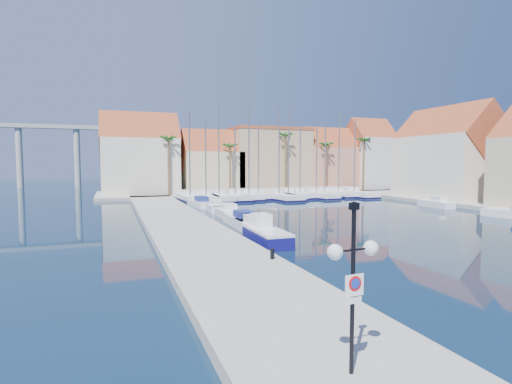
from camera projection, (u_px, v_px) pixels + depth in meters
The scene contains 39 objects.
ground at pixel (354, 250), 25.52m from camera, with size 260.00×260.00×0.00m, color black.
quay_west at pixel (179, 224), 35.09m from camera, with size 6.00×77.00×0.50m, color gray.
shore_north at pixel (252, 192), 73.90m from camera, with size 54.00×16.00×0.50m, color gray.
shore_east at pixel (503, 205), 50.46m from camera, with size 12.00×60.00×0.50m, color gray.
lamp_post at pixel (353, 262), 9.42m from camera, with size 1.41×0.46×4.16m.
bollard at pixel (272, 254), 21.10m from camera, with size 0.22×0.22×0.55m, color black.
fishing_boat at pixel (266, 234), 27.85m from camera, with size 1.98×5.60×1.95m.
motorboat_west_0 at pixel (252, 226), 32.28m from camera, with size 1.96×5.53×1.40m.
motorboat_west_1 at pixel (242, 220), 35.52m from camera, with size 2.06×6.15×1.40m.
motorboat_west_2 at pixel (227, 212), 41.74m from camera, with size 2.08×6.12×1.40m.
motorboat_west_3 at pixel (215, 207), 46.15m from camera, with size 2.00×5.41×1.40m.
motorboat_west_4 at pixel (200, 203), 50.78m from camera, with size 2.38×5.93×1.40m.
motorboat_west_5 at pixel (197, 199), 55.58m from camera, with size 1.61×5.03×1.40m.
motorboat_west_6 at pixel (193, 197), 59.63m from camera, with size 1.64×5.08×1.40m.
motorboat_east_1 at pixel (436, 203), 50.34m from camera, with size 2.02×5.17×1.40m.
sailboat_0 at pixel (189, 197), 58.26m from camera, with size 2.98×9.18×12.95m.
sailboat_1 at pixel (205, 197), 58.64m from camera, with size 3.73×11.22×11.58m.
sailboat_2 at pixel (218, 196), 59.55m from camera, with size 2.98×10.64×14.58m.
sailboat_3 at pixel (234, 196), 60.21m from camera, with size 2.81×9.75×11.08m.
sailboat_4 at pixel (248, 195), 61.43m from camera, with size 2.87×9.35×14.16m.
sailboat_5 at pixel (257, 195), 62.58m from camera, with size 2.89×8.42×12.05m.
sailboat_6 at pixel (277, 196), 61.55m from camera, with size 3.92×12.21×14.20m.
sailboat_7 at pixel (287, 194), 63.39m from camera, with size 3.56×10.87×14.10m.
sailboat_8 at pixel (298, 194), 64.42m from camera, with size 2.82×9.29×12.27m.
sailboat_9 at pixel (314, 194), 64.29m from camera, with size 3.35×10.96×12.07m.
sailboat_10 at pixel (323, 193), 65.92m from camera, with size 2.30×8.16×12.04m.
sailboat_11 at pixel (337, 193), 66.45m from camera, with size 2.70×9.13×13.77m.
sailboat_12 at pixel (352, 193), 66.41m from camera, with size 3.17×11.26×12.66m.
building_0 at pixel (140, 157), 65.70m from camera, with size 12.30×9.00×13.50m.
building_1 at pixel (211, 165), 69.87m from camera, with size 10.30×8.00×11.00m.
building_2 at pixel (267, 159), 74.49m from camera, with size 14.20×10.20×11.50m.
building_3 at pixel (326, 162), 77.67m from camera, with size 10.30×8.00×12.00m.
building_4 at pixel (369, 156), 79.71m from camera, with size 8.30×8.00×14.00m.
building_6 at pixel (448, 157), 58.44m from camera, with size 9.00×14.30×13.50m.
palm_0 at pixel (168, 141), 62.19m from camera, with size 2.60×2.60×10.15m.
palm_1 at pixel (230, 148), 65.66m from camera, with size 2.60×2.60×9.15m.
palm_2 at pixel (286, 137), 68.93m from camera, with size 2.60×2.60×11.15m.
palm_3 at pixel (326, 146), 71.76m from camera, with size 2.60×2.60×9.65m.
palm_4 at pixel (364, 142), 74.41m from camera, with size 2.60×2.60×10.65m.
Camera 1 is at (-14.51, -21.52, 5.56)m, focal length 28.00 mm.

